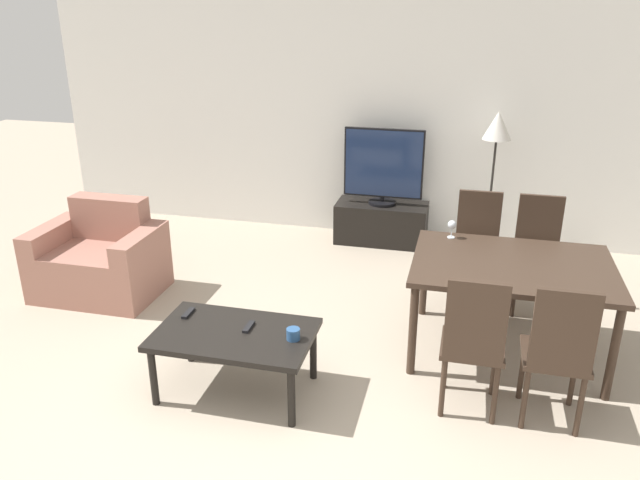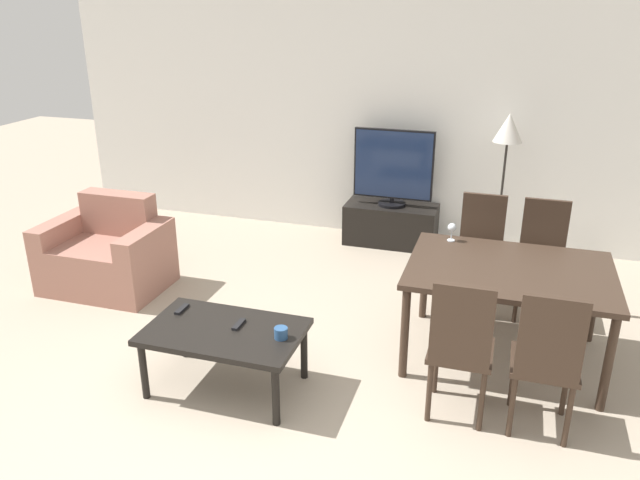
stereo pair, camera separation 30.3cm
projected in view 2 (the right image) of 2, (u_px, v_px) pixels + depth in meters
ground_plane at (239, 465)px, 3.63m from camera, size 18.00×18.00×0.00m
wall_back at (388, 115)px, 6.70m from camera, size 7.45×0.06×2.70m
armchair at (108, 256)px, 5.77m from camera, size 1.07×0.75×0.84m
tv_stand at (391, 224)px, 6.81m from camera, size 0.99×0.45×0.44m
tv at (393, 168)px, 6.58m from camera, size 0.85×0.30×0.82m
coffee_table at (224, 336)px, 4.21m from camera, size 1.06×0.66×0.46m
dining_table at (509, 277)px, 4.48m from camera, size 1.44×1.05×0.74m
dining_chair_near at (461, 345)px, 3.84m from camera, size 0.40×0.40×0.99m
dining_chair_far at (542, 254)px, 5.20m from camera, size 0.40×0.40×0.99m
dining_chair_near_right at (547, 358)px, 3.70m from camera, size 0.40×0.40×0.99m
dining_chair_far_left at (480, 247)px, 5.34m from camera, size 0.40×0.40×0.99m
floor_lamp at (508, 138)px, 6.06m from camera, size 0.28×0.28×1.50m
remote_primary at (182, 309)px, 4.44m from camera, size 0.04×0.15×0.02m
remote_secondary at (239, 324)px, 4.23m from camera, size 0.04×0.15×0.02m
cup_white_near at (281, 333)px, 4.06m from camera, size 0.09×0.09×0.08m
wine_glass_left at (452, 229)px, 4.90m from camera, size 0.07×0.07×0.15m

